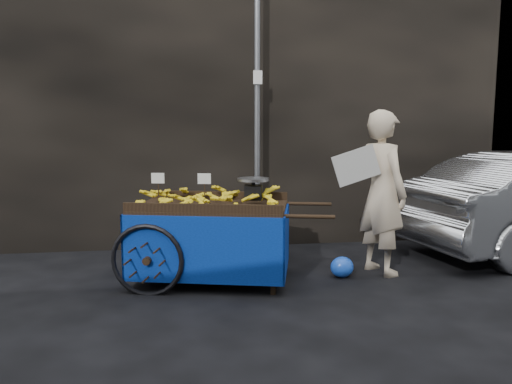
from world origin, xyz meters
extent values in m
plane|color=black|center=(0.00, 0.00, 0.00)|extent=(80.00, 80.00, 0.00)
cube|color=black|center=(-1.00, 2.60, 2.50)|extent=(11.00, 2.00, 5.00)
cylinder|color=slate|center=(0.30, 1.30, 2.00)|extent=(0.08, 0.08, 4.00)
cube|color=white|center=(0.30, 1.25, 2.40)|extent=(0.12, 0.02, 0.18)
cube|color=black|center=(-0.40, 0.04, 0.84)|extent=(1.87, 1.42, 0.06)
cube|color=black|center=(-0.29, 0.52, 0.91)|extent=(1.63, 0.44, 0.10)
cube|color=black|center=(-0.52, -0.44, 0.91)|extent=(1.63, 0.44, 0.10)
cube|color=black|center=(0.21, -0.54, 0.42)|extent=(0.06, 0.06, 0.84)
cube|color=black|center=(0.41, 0.27, 0.42)|extent=(0.06, 0.06, 0.84)
cylinder|color=black|center=(0.56, -0.63, 0.84)|extent=(0.52, 0.17, 0.04)
cylinder|color=black|center=(0.76, 0.18, 0.84)|extent=(0.52, 0.17, 0.04)
torus|color=black|center=(-1.10, -0.37, 0.37)|extent=(0.77, 0.24, 0.78)
torus|color=black|center=(-0.83, 0.72, 0.37)|extent=(0.77, 0.24, 0.78)
cylinder|color=black|center=(-0.96, 0.18, 0.37)|extent=(0.33, 1.15, 0.05)
cube|color=navy|center=(-0.53, -0.48, 0.48)|extent=(1.67, 0.43, 0.71)
cube|color=navy|center=(-0.28, 0.56, 0.48)|extent=(1.67, 0.43, 0.71)
cube|color=navy|center=(-1.22, 0.24, 0.48)|extent=(0.28, 1.06, 0.71)
cube|color=navy|center=(0.42, -0.16, 0.48)|extent=(0.28, 1.06, 0.71)
cube|color=black|center=(0.07, -0.02, 1.01)|extent=(0.22, 0.19, 0.17)
cylinder|color=silver|center=(0.07, -0.02, 1.16)|extent=(0.43, 0.43, 0.03)
cube|color=white|center=(-0.99, 0.06, 1.18)|extent=(0.14, 0.05, 0.11)
cube|color=white|center=(-0.48, -0.06, 1.18)|extent=(0.14, 0.05, 0.11)
imported|color=beige|center=(1.61, 0.05, 0.97)|extent=(0.69, 0.83, 1.94)
cube|color=silver|center=(1.24, -0.07, 1.30)|extent=(0.59, 0.04, 0.50)
ellipsoid|color=blue|center=(1.10, -0.08, 0.12)|extent=(0.27, 0.22, 0.25)
camera|label=1|loc=(-0.68, -5.52, 1.76)|focal=35.00mm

